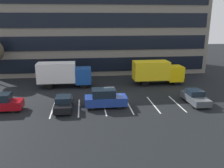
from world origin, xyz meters
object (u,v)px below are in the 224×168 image
suv_maroon (1,103)px  box_truck_blue (64,73)px  suv_navy (105,98)px  box_truck_yellow_all (157,71)px  sedan_black (64,103)px  sedan_charcoal (195,97)px

suv_maroon → box_truck_blue: bearing=55.7°
suv_maroon → suv_navy: size_ratio=0.91×
box_truck_blue → suv_navy: size_ratio=1.66×
box_truck_yellow_all → suv_maroon: (-19.40, -8.47, -1.04)m
sedan_black → suv_maroon: bearing=176.8°
box_truck_yellow_all → suv_navy: size_ratio=1.63×
box_truck_yellow_all → suv_maroon: box_truck_yellow_all is taller
box_truck_blue → sedan_black: (0.65, -8.91, -1.25)m
box_truck_yellow_all → sedan_charcoal: box_truck_yellow_all is taller
suv_navy → sedan_charcoal: 10.36m
sedan_charcoal → suv_navy: bearing=-179.9°
suv_navy → sedan_black: bearing=-177.1°
box_truck_blue → sedan_charcoal: size_ratio=1.74×
box_truck_yellow_all → suv_maroon: bearing=-156.4°
suv_navy → suv_maroon: bearing=179.3°
box_truck_blue → box_truck_yellow_all: 13.58m
box_truck_blue → sedan_charcoal: 17.79m
sedan_charcoal → sedan_black: (-14.84, -0.24, -0.01)m
sedan_charcoal → sedan_black: 14.84m
box_truck_blue → suv_maroon: box_truck_blue is taller
sedan_black → sedan_charcoal: bearing=0.9°
suv_navy → sedan_charcoal: (10.36, 0.02, -0.26)m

